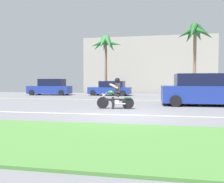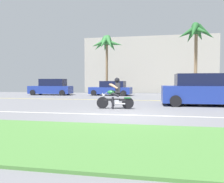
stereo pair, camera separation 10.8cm
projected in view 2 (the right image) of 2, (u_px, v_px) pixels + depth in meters
ground at (131, 108)px, 12.17m from camera, size 56.00×30.00×0.04m
grass_median at (99, 140)px, 5.20m from camera, size 56.00×3.80×0.06m
lane_line_near at (124, 115)px, 9.33m from camera, size 50.40×0.12×0.01m
lane_line_far at (137, 100)px, 16.76m from camera, size 50.40×0.12×0.01m
motorcyclist at (115, 96)px, 11.42m from camera, size 1.91×0.62×1.59m
suv_nearby at (206, 90)px, 12.92m from camera, size 5.10×2.21×1.85m
parked_car_0 at (51, 88)px, 23.44m from camera, size 4.42×2.00×1.68m
parked_car_1 at (111, 89)px, 22.74m from camera, size 4.33×2.06×1.46m
palm_tree_0 at (106, 45)px, 24.68m from camera, size 3.57×3.48×6.45m
palm_tree_1 at (196, 35)px, 23.00m from camera, size 3.95×3.86×7.40m
building_far at (149, 66)px, 29.59m from camera, size 16.44×4.00×7.03m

